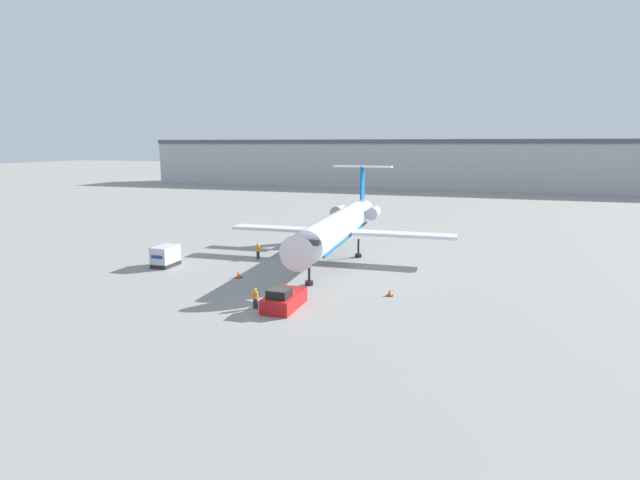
% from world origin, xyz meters
% --- Properties ---
extents(ground_plane, '(600.00, 600.00, 0.00)m').
position_xyz_m(ground_plane, '(0.00, 0.00, 0.00)').
color(ground_plane, gray).
extents(terminal_building, '(180.00, 16.80, 14.49)m').
position_xyz_m(terminal_building, '(0.00, 120.00, 7.27)').
color(terminal_building, '#B2B2B7').
rests_on(terminal_building, ground).
extents(airplane_main, '(26.65, 30.48, 10.14)m').
position_xyz_m(airplane_main, '(-0.53, 19.53, 3.83)').
color(airplane_main, silver).
rests_on(airplane_main, ground).
extents(pushback_tug, '(2.34, 4.82, 1.89)m').
position_xyz_m(pushback_tug, '(0.09, 0.66, 0.71)').
color(pushback_tug, '#B21919').
rests_on(pushback_tug, ground).
extents(luggage_cart, '(1.96, 3.03, 2.25)m').
position_xyz_m(luggage_cart, '(-17.49, 9.85, 1.13)').
color(luggage_cart, '#232326').
rests_on(luggage_cart, ground).
extents(worker_near_tug, '(0.40, 0.24, 1.70)m').
position_xyz_m(worker_near_tug, '(-2.05, -0.21, 0.88)').
color(worker_near_tug, '#232838').
rests_on(worker_near_tug, ground).
extents(worker_by_wing, '(0.40, 0.26, 1.88)m').
position_xyz_m(worker_by_wing, '(-9.35, 16.14, 1.00)').
color(worker_by_wing, '#232838').
rests_on(worker_by_wing, ground).
extents(traffic_cone_left, '(0.69, 0.69, 0.69)m').
position_xyz_m(traffic_cone_left, '(-7.74, 7.97, 0.33)').
color(traffic_cone_left, black).
rests_on(traffic_cone_left, ground).
extents(traffic_cone_right, '(0.58, 0.58, 0.63)m').
position_xyz_m(traffic_cone_right, '(7.74, 6.54, 0.30)').
color(traffic_cone_right, black).
rests_on(traffic_cone_right, ground).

